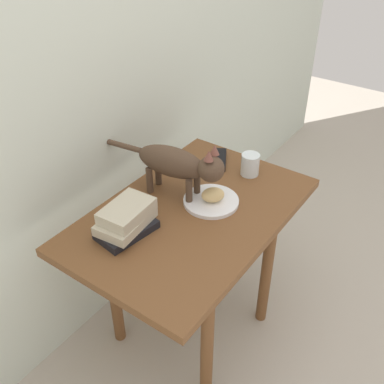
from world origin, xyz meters
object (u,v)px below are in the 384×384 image
Objects in this scene: candle_jar at (250,166)px; side_table at (192,230)px; bread_roll at (213,195)px; cat at (179,164)px; book_stack at (126,220)px; tv_remote at (220,159)px; plate at (211,201)px.

side_table is at bearing 171.98° from candle_jar.
bread_roll is 0.17× the size of cat.
tv_remote is (0.54, -0.01, -0.04)m from book_stack.
side_table is at bearing -27.09° from book_stack.
candle_jar is 0.14m from tv_remote.
plate is 0.41× the size of cat.
side_table is 0.27m from book_stack.
book_stack reaches higher than tv_remote.
bread_roll is 0.16m from cat.
book_stack reaches higher than bread_roll.
candle_jar is at bearing -16.06° from book_stack.
bread_roll is (0.08, -0.04, 0.13)m from side_table.
book_stack is (-0.29, 0.13, 0.04)m from plate.
tv_remote is (0.26, 0.13, -0.03)m from bread_roll.
bread_roll reaches higher than tv_remote.
candle_jar reaches higher than tv_remote.
book_stack reaches higher than candle_jar.
candle_jar reaches higher than side_table.
book_stack is at bearing 148.39° from tv_remote.
cat reaches higher than candle_jar.
tv_remote is at bearing 85.05° from candle_jar.
side_table is at bearing 154.72° from bread_roll.
plate is 0.17m from cat.
bread_roll is 0.39× the size of book_stack.
book_stack is (-0.21, 0.11, 0.14)m from side_table.
cat is 3.18× the size of tv_remote.
candle_jar is at bearing -26.72° from cat.
side_table is at bearing 160.94° from plate.
cat is at bearing 61.17° from side_table.
bread_roll is 0.32m from book_stack.
side_table is 10.91× the size of bread_roll.
candle_jar is at bearing -4.29° from plate.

